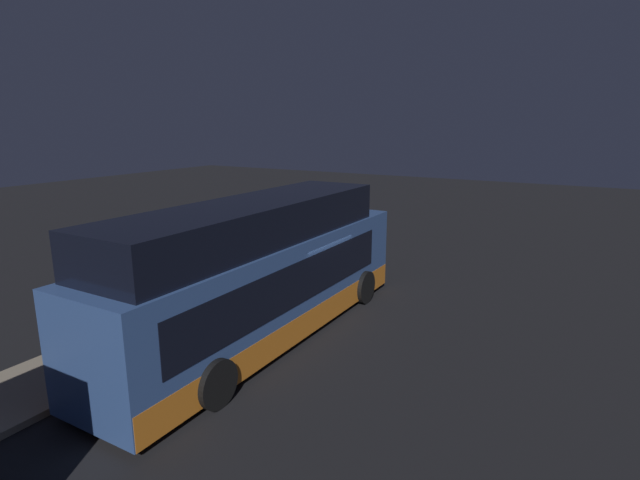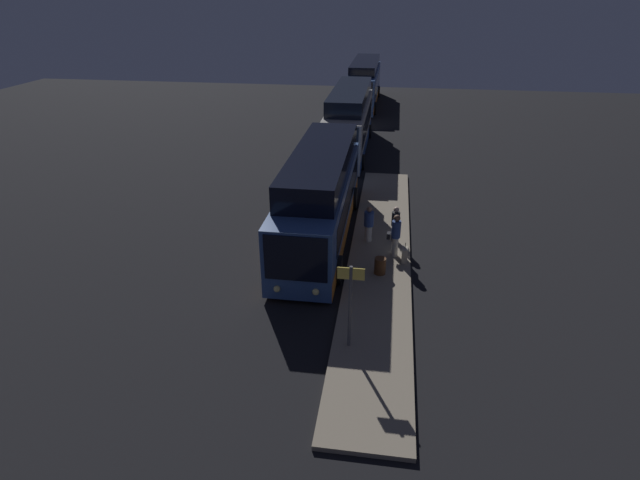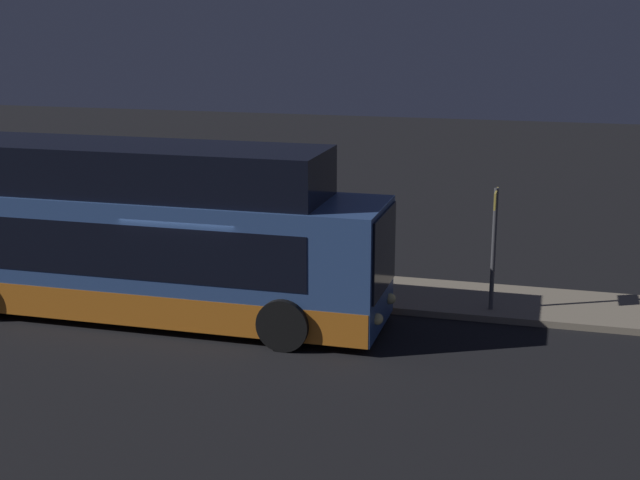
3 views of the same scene
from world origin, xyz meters
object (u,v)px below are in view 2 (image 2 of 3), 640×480
(bus_second, at_px, (349,123))
(bus_third, at_px, (364,85))
(passenger_boarding, at_px, (369,223))
(sign_post, at_px, (350,297))
(suitcase, at_px, (405,255))
(trash_bin, at_px, (380,266))
(bus_lead, at_px, (320,200))
(passenger_with_bags, at_px, (395,223))
(passenger_waiting, at_px, (396,234))

(bus_second, relative_size, bus_third, 0.92)
(passenger_boarding, bearing_deg, bus_third, 9.63)
(bus_third, height_order, sign_post, bus_third)
(suitcase, distance_m, trash_bin, 1.41)
(sign_post, bearing_deg, bus_second, -174.56)
(bus_second, distance_m, sign_post, 21.21)
(bus_lead, distance_m, trash_bin, 4.45)
(passenger_with_bags, bearing_deg, suitcase, -80.77)
(passenger_waiting, xyz_separation_m, sign_post, (5.98, -1.29, 0.73))
(bus_lead, xyz_separation_m, passenger_with_bags, (0.34, 3.29, -0.70))
(bus_third, bearing_deg, bus_second, 0.00)
(bus_second, relative_size, passenger_waiting, 6.47)
(bus_third, xyz_separation_m, sign_post, (36.50, 2.01, 0.06))
(bus_lead, height_order, suitcase, bus_lead)
(bus_lead, distance_m, suitcase, 4.48)
(suitcase, bearing_deg, sign_post, -17.15)
(passenger_boarding, bearing_deg, trash_bin, -161.84)
(bus_lead, distance_m, bus_third, 28.81)
(sign_post, bearing_deg, suitcase, 162.85)
(passenger_boarding, relative_size, passenger_waiting, 0.89)
(passenger_waiting, relative_size, trash_bin, 2.76)
(passenger_waiting, distance_m, suitcase, 0.93)
(trash_bin, bearing_deg, bus_third, -175.04)
(passenger_waiting, relative_size, passenger_with_bags, 1.14)
(suitcase, height_order, sign_post, sign_post)
(passenger_with_bags, distance_m, suitcase, 1.97)
(sign_post, xyz_separation_m, trash_bin, (-4.44, 0.77, -1.39))
(bus_second, distance_m, trash_bin, 16.96)
(bus_third, distance_m, passenger_waiting, 30.71)
(passenger_boarding, distance_m, trash_bin, 2.80)
(sign_post, bearing_deg, passenger_boarding, 178.71)
(bus_third, xyz_separation_m, trash_bin, (32.06, 2.78, -1.33))
(bus_second, height_order, suitcase, bus_second)
(passenger_with_bags, bearing_deg, passenger_boarding, -172.45)
(bus_second, xyz_separation_m, suitcase, (15.62, 3.71, -1.36))
(bus_third, distance_m, passenger_with_bags, 29.35)
(passenger_boarding, height_order, trash_bin, passenger_boarding)
(passenger_waiting, height_order, sign_post, sign_post)
(bus_third, height_order, passenger_waiting, bus_third)
(passenger_boarding, distance_m, passenger_waiting, 1.61)
(sign_post, bearing_deg, passenger_waiting, 167.84)
(bus_third, relative_size, suitcase, 14.90)
(passenger_boarding, distance_m, sign_post, 7.18)
(bus_third, relative_size, passenger_with_bags, 8.00)
(suitcase, bearing_deg, trash_bin, -41.22)
(bus_second, relative_size, sign_post, 4.22)
(bus_lead, height_order, trash_bin, bus_lead)
(bus_lead, relative_size, bus_second, 0.96)
(bus_second, distance_m, passenger_with_bags, 14.18)
(passenger_waiting, xyz_separation_m, passenger_with_bags, (-1.36, -0.01, -0.13))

